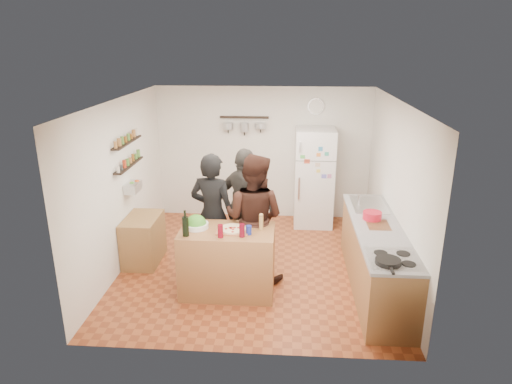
# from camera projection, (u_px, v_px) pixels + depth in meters

# --- Properties ---
(room_shell) EXTENTS (4.20, 4.20, 4.20)m
(room_shell) POSITION_uv_depth(u_px,v_px,m) (257.00, 180.00, 7.00)
(room_shell) COLOR brown
(room_shell) RESTS_ON ground
(prep_island) EXTENTS (1.25, 0.72, 0.91)m
(prep_island) POSITION_uv_depth(u_px,v_px,m) (228.00, 261.00, 6.16)
(prep_island) COLOR brown
(prep_island) RESTS_ON floor
(pizza_board) EXTENTS (0.42, 0.34, 0.02)m
(pizza_board) POSITION_uv_depth(u_px,v_px,m) (233.00, 230.00, 5.99)
(pizza_board) COLOR #9C5938
(pizza_board) RESTS_ON prep_island
(pizza) EXTENTS (0.34, 0.34, 0.02)m
(pizza) POSITION_uv_depth(u_px,v_px,m) (233.00, 229.00, 5.98)
(pizza) COLOR beige
(pizza) RESTS_ON pizza_board
(salad_bowl) EXTENTS (0.33, 0.33, 0.07)m
(salad_bowl) POSITION_uv_depth(u_px,v_px,m) (196.00, 225.00, 6.08)
(salad_bowl) COLOR silver
(salad_bowl) RESTS_ON prep_island
(wine_bottle) EXTENTS (0.08, 0.08, 0.26)m
(wine_bottle) POSITION_uv_depth(u_px,v_px,m) (186.00, 226.00, 5.80)
(wine_bottle) COLOR black
(wine_bottle) RESTS_ON prep_island
(wine_glass_near) EXTENTS (0.07, 0.07, 0.17)m
(wine_glass_near) POSITION_uv_depth(u_px,v_px,m) (220.00, 231.00, 5.77)
(wine_glass_near) COLOR #5F0814
(wine_glass_near) RESTS_ON prep_island
(wine_glass_far) EXTENTS (0.07, 0.07, 0.17)m
(wine_glass_far) POSITION_uv_depth(u_px,v_px,m) (242.00, 230.00, 5.79)
(wine_glass_far) COLOR #500614
(wine_glass_far) RESTS_ON prep_island
(pepper_mill) EXTENTS (0.06, 0.06, 0.18)m
(pepper_mill) POSITION_uv_depth(u_px,v_px,m) (261.00, 223.00, 6.01)
(pepper_mill) COLOR olive
(pepper_mill) RESTS_ON prep_island
(salt_canister) EXTENTS (0.07, 0.07, 0.12)m
(salt_canister) POSITION_uv_depth(u_px,v_px,m) (249.00, 230.00, 5.86)
(salt_canister) COLOR navy
(salt_canister) RESTS_ON prep_island
(person_left) EXTENTS (0.74, 0.57, 1.81)m
(person_left) POSITION_uv_depth(u_px,v_px,m) (213.00, 214.00, 6.57)
(person_left) COLOR black
(person_left) RESTS_ON floor
(person_center) EXTENTS (1.08, 0.95, 1.84)m
(person_center) POSITION_uv_depth(u_px,v_px,m) (254.00, 218.00, 6.39)
(person_center) COLOR black
(person_center) RESTS_ON floor
(person_back) EXTENTS (1.11, 0.90, 1.77)m
(person_back) POSITION_uv_depth(u_px,v_px,m) (245.00, 205.00, 6.99)
(person_back) COLOR #2B2926
(person_back) RESTS_ON floor
(counter_run) EXTENTS (0.63, 2.63, 0.90)m
(counter_run) POSITION_uv_depth(u_px,v_px,m) (376.00, 258.00, 6.26)
(counter_run) COLOR #9E7042
(counter_run) RESTS_ON floor
(stove_top) EXTENTS (0.60, 0.62, 0.02)m
(stove_top) POSITION_uv_depth(u_px,v_px,m) (394.00, 259.00, 5.21)
(stove_top) COLOR white
(stove_top) RESTS_ON counter_run
(skillet) EXTENTS (0.29, 0.29, 0.06)m
(skillet) POSITION_uv_depth(u_px,v_px,m) (388.00, 261.00, 5.08)
(skillet) COLOR black
(skillet) RESTS_ON stove_top
(sink) EXTENTS (0.50, 0.80, 0.03)m
(sink) POSITION_uv_depth(u_px,v_px,m) (369.00, 205.00, 6.91)
(sink) COLOR silver
(sink) RESTS_ON counter_run
(cutting_board) EXTENTS (0.30, 0.40, 0.02)m
(cutting_board) POSITION_uv_depth(u_px,v_px,m) (378.00, 225.00, 6.16)
(cutting_board) COLOR brown
(cutting_board) RESTS_ON counter_run
(red_bowl) EXTENTS (0.26, 0.26, 0.11)m
(red_bowl) POSITION_uv_depth(u_px,v_px,m) (372.00, 216.00, 6.34)
(red_bowl) COLOR red
(red_bowl) RESTS_ON counter_run
(fridge) EXTENTS (0.70, 0.68, 1.80)m
(fridge) POSITION_uv_depth(u_px,v_px,m) (314.00, 178.00, 8.34)
(fridge) COLOR white
(fridge) RESTS_ON floor
(wall_clock) EXTENTS (0.30, 0.03, 0.30)m
(wall_clock) POSITION_uv_depth(u_px,v_px,m) (316.00, 106.00, 8.26)
(wall_clock) COLOR silver
(wall_clock) RESTS_ON back_wall
(spice_shelf_lower) EXTENTS (0.12, 1.00, 0.02)m
(spice_shelf_lower) POSITION_uv_depth(u_px,v_px,m) (129.00, 165.00, 6.88)
(spice_shelf_lower) COLOR black
(spice_shelf_lower) RESTS_ON left_wall
(spice_shelf_upper) EXTENTS (0.12, 1.00, 0.02)m
(spice_shelf_upper) POSITION_uv_depth(u_px,v_px,m) (127.00, 142.00, 6.76)
(spice_shelf_upper) COLOR black
(spice_shelf_upper) RESTS_ON left_wall
(produce_basket) EXTENTS (0.18, 0.35, 0.14)m
(produce_basket) POSITION_uv_depth(u_px,v_px,m) (133.00, 187.00, 6.99)
(produce_basket) COLOR silver
(produce_basket) RESTS_ON left_wall
(side_table) EXTENTS (0.50, 0.80, 0.73)m
(side_table) POSITION_uv_depth(u_px,v_px,m) (143.00, 240.00, 7.04)
(side_table) COLOR #A07243
(side_table) RESTS_ON floor
(pot_rack) EXTENTS (0.90, 0.04, 0.04)m
(pot_rack) POSITION_uv_depth(u_px,v_px,m) (244.00, 117.00, 8.33)
(pot_rack) COLOR black
(pot_rack) RESTS_ON back_wall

